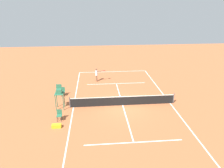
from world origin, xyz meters
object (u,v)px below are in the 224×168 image
(player_serving, at_px, (97,74))
(courtside_chair_mid, at_px, (63,91))
(equipment_bag, at_px, (57,126))
(tennis_ball, at_px, (87,84))
(courtside_chair_near, at_px, (59,115))
(umpire_chair, at_px, (59,93))

(player_serving, bearing_deg, courtside_chair_mid, -60.51)
(player_serving, relative_size, equipment_bag, 2.29)
(player_serving, xyz_separation_m, tennis_ball, (1.30, 0.90, -1.00))
(courtside_chair_near, distance_m, equipment_bag, 1.20)
(player_serving, bearing_deg, equipment_bag, -36.17)
(player_serving, distance_m, courtside_chair_mid, 5.52)
(player_serving, distance_m, tennis_ball, 1.88)
(player_serving, xyz_separation_m, equipment_bag, (3.50, 10.17, -0.89))
(courtside_chair_near, xyz_separation_m, courtside_chair_mid, (0.36, -5.04, 0.00))
(courtside_chair_mid, distance_m, equipment_bag, 6.20)
(courtside_chair_near, bearing_deg, player_serving, -110.68)
(tennis_ball, xyz_separation_m, equipment_bag, (2.20, 9.27, 0.12))
(tennis_ball, relative_size, umpire_chair, 0.03)
(tennis_ball, bearing_deg, equipment_bag, 76.65)
(tennis_ball, distance_m, equipment_bag, 9.53)
(umpire_chair, bearing_deg, courtside_chair_near, 95.93)
(courtside_chair_near, bearing_deg, tennis_ball, -104.54)
(player_serving, height_order, courtside_chair_mid, player_serving)
(courtside_chair_near, height_order, equipment_bag, courtside_chair_near)
(courtside_chair_near, height_order, courtside_chair_mid, same)
(tennis_ball, bearing_deg, courtside_chair_near, 75.46)
(equipment_bag, bearing_deg, player_serving, -108.99)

